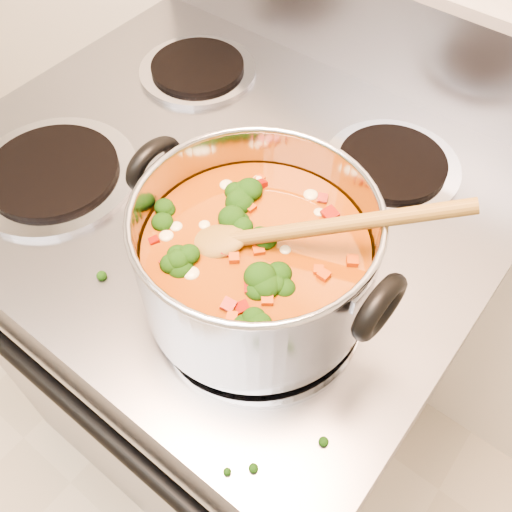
{
  "coord_description": "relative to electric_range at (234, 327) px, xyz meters",
  "views": [
    {
      "loc": [
        0.44,
        0.72,
        1.51
      ],
      "look_at": [
        0.21,
        1.02,
        1.01
      ],
      "focal_mm": 40.0,
      "sensor_mm": 36.0,
      "label": 1
    }
  ],
  "objects": [
    {
      "name": "cooktop_crumbs",
      "position": [
        0.12,
        -0.14,
        0.46
      ],
      "size": [
        0.27,
        0.39,
        0.01
      ],
      "color": "black",
      "rests_on": "electric_range"
    },
    {
      "name": "stockpot",
      "position": [
        0.17,
        -0.15,
        0.54
      ],
      "size": [
        0.32,
        0.26,
        0.16
      ],
      "rotation": [
        0.0,
        0.0,
        -0.02
      ],
      "color": "#A5A5AD",
      "rests_on": "electric_range"
    },
    {
      "name": "electric_range",
      "position": [
        0.0,
        0.0,
        0.0
      ],
      "size": [
        0.79,
        0.72,
        1.08
      ],
      "color": "gray",
      "rests_on": "ground"
    },
    {
      "name": "wooden_spoon",
      "position": [
        0.19,
        -0.13,
        0.58
      ],
      "size": [
        0.26,
        0.19,
        0.11
      ],
      "rotation": [
        0.0,
        0.0,
        0.58
      ],
      "color": "brown",
      "rests_on": "stockpot"
    }
  ]
}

